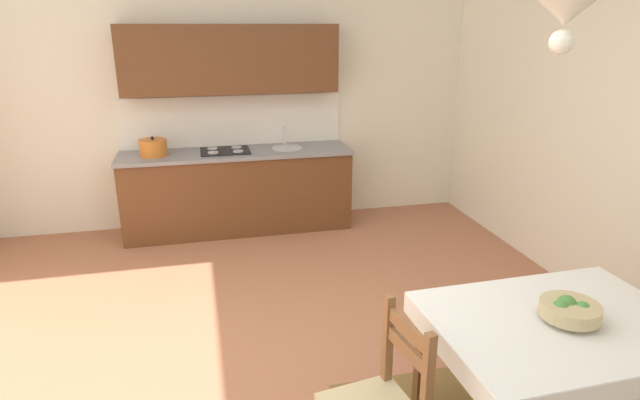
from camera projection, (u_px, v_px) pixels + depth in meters
name	position (u px, v px, depth m)	size (l,w,h in m)	color
ground_plane	(278.00, 385.00, 3.43)	(6.02, 6.67, 0.10)	#AD6B4C
wall_back	(228.00, 30.00, 5.59)	(6.02, 0.12, 4.27)	silver
kitchen_cabinetry	(236.00, 154.00, 5.69)	(2.47, 0.63, 2.20)	brown
dining_table	(557.00, 342.00, 2.73)	(1.33, 0.99, 0.75)	#56331C
fruit_bowl	(569.00, 310.00, 2.67)	(0.30, 0.30, 0.12)	tan
pendant_lamp	(566.00, 11.00, 2.30)	(0.32, 0.32, 0.81)	black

